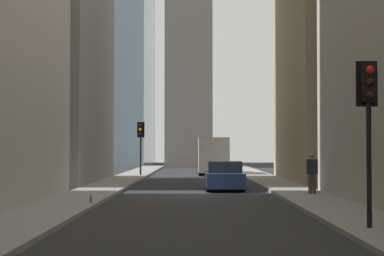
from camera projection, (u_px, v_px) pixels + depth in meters
The scene contains 10 objects.
ground_plane at pixel (195, 195), 28.73m from camera, with size 135.00×135.00×0.00m, color #262628.
sidewalk_right at pixel (92, 193), 28.75m from camera, with size 90.00×2.20×0.14m, color gray.
sidewalk_left at pixel (299, 193), 28.71m from camera, with size 90.00×2.20×0.14m, color gray.
building_left_midfar at pixel (368, 11), 40.35m from camera, with size 13.61×10.00×20.90m.
delivery_truck at pixel (213, 156), 51.13m from camera, with size 6.46×2.25×2.84m.
sedan_navy at pixel (224, 177), 31.83m from camera, with size 4.30×1.78×1.42m.
traffic_light_foreground at pixel (369, 104), 15.73m from camera, with size 0.43×0.52×3.99m.
traffic_light_midblock at pixel (141, 136), 47.08m from camera, with size 0.43×0.52×3.78m.
pedestrian at pixel (312, 171), 27.47m from camera, with size 0.26×0.44×1.70m.
discarded_bottle at pixel (91, 200), 22.88m from camera, with size 0.07×0.07×0.27m.
Camera 1 is at (-28.81, 0.03, 2.01)m, focal length 61.90 mm.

